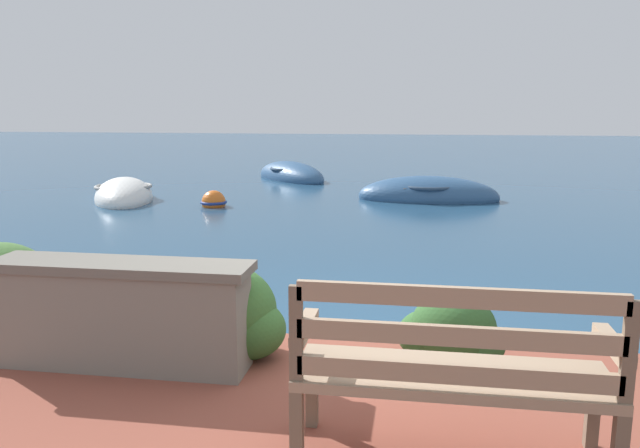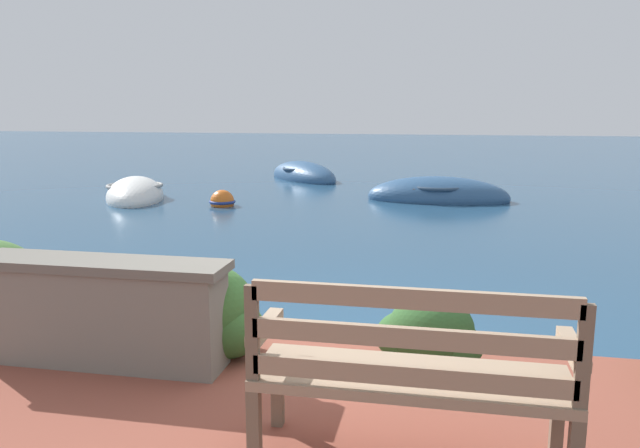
# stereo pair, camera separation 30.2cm
# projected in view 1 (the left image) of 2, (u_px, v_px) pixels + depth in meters

# --- Properties ---
(ground_plane) EXTENTS (80.00, 80.00, 0.00)m
(ground_plane) POSITION_uv_depth(u_px,v_px,m) (350.00, 365.00, 4.67)
(ground_plane) COLOR navy
(park_bench) EXTENTS (1.49, 0.48, 0.93)m
(park_bench) POSITION_uv_depth(u_px,v_px,m) (452.00, 369.00, 2.89)
(park_bench) COLOR brown
(park_bench) RESTS_ON patio_terrace
(stone_wall) EXTENTS (1.72, 0.39, 0.71)m
(stone_wall) POSITION_uv_depth(u_px,v_px,m) (123.00, 314.00, 4.05)
(stone_wall) COLOR slate
(stone_wall) RESTS_ON patio_terrace
(hedge_clump_left) EXTENTS (0.93, 0.67, 0.63)m
(hedge_clump_left) POSITION_uv_depth(u_px,v_px,m) (221.00, 315.00, 4.27)
(hedge_clump_left) COLOR #38662D
(hedge_clump_left) RESTS_ON patio_terrace
(hedge_clump_centre) EXTENTS (0.71, 0.51, 0.48)m
(hedge_clump_centre) POSITION_uv_depth(u_px,v_px,m) (451.00, 333.00, 4.13)
(hedge_clump_centre) COLOR #2D5628
(hedge_clump_centre) RESTS_ON patio_terrace
(rowboat_nearest) EXTENTS (2.04, 2.76, 0.81)m
(rowboat_nearest) POSITION_uv_depth(u_px,v_px,m) (124.00, 197.00, 12.89)
(rowboat_nearest) COLOR silver
(rowboat_nearest) RESTS_ON ground_plane
(rowboat_mid) EXTENTS (2.91, 1.30, 0.86)m
(rowboat_mid) POSITION_uv_depth(u_px,v_px,m) (428.00, 196.00, 12.95)
(rowboat_mid) COLOR #2D517A
(rowboat_mid) RESTS_ON ground_plane
(rowboat_far) EXTENTS (2.72, 2.94, 0.82)m
(rowboat_far) POSITION_uv_depth(u_px,v_px,m) (291.00, 176.00, 16.67)
(rowboat_far) COLOR #2D517A
(rowboat_far) RESTS_ON ground_plane
(mooring_buoy) EXTENTS (0.51, 0.51, 0.47)m
(mooring_buoy) POSITION_uv_depth(u_px,v_px,m) (214.00, 202.00, 12.07)
(mooring_buoy) COLOR orange
(mooring_buoy) RESTS_ON ground_plane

